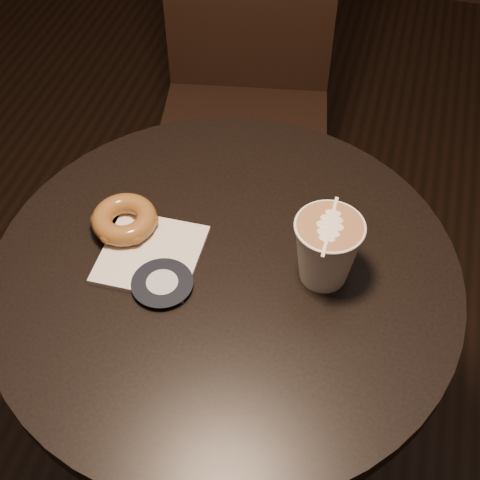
{
  "coord_description": "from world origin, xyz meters",
  "views": [
    {
      "loc": [
        0.18,
        -0.58,
        1.53
      ],
      "look_at": [
        0.01,
        0.03,
        0.79
      ],
      "focal_mm": 50.0,
      "sensor_mm": 36.0,
      "label": 1
    }
  ],
  "objects_px": {
    "cafe_table": "(227,340)",
    "latte_cup": "(326,251)",
    "pastry_bag": "(151,254)",
    "chair": "(246,73)",
    "doughnut": "(124,219)"
  },
  "relations": [
    {
      "from": "cafe_table",
      "to": "latte_cup",
      "type": "relative_size",
      "value": 6.89
    },
    {
      "from": "pastry_bag",
      "to": "cafe_table",
      "type": "bearing_deg",
      "value": 2.1
    },
    {
      "from": "cafe_table",
      "to": "pastry_bag",
      "type": "bearing_deg",
      "value": -176.96
    },
    {
      "from": "pastry_bag",
      "to": "doughnut",
      "type": "xyz_separation_m",
      "value": [
        -0.06,
        0.04,
        0.02
      ]
    },
    {
      "from": "cafe_table",
      "to": "chair",
      "type": "bearing_deg",
      "value": 102.14
    },
    {
      "from": "cafe_table",
      "to": "latte_cup",
      "type": "xyz_separation_m",
      "value": [
        0.14,
        0.03,
        0.25
      ]
    },
    {
      "from": "cafe_table",
      "to": "pastry_bag",
      "type": "height_order",
      "value": "pastry_bag"
    },
    {
      "from": "cafe_table",
      "to": "latte_cup",
      "type": "distance_m",
      "value": 0.29
    },
    {
      "from": "doughnut",
      "to": "cafe_table",
      "type": "bearing_deg",
      "value": -11.2
    },
    {
      "from": "chair",
      "to": "pastry_bag",
      "type": "relative_size",
      "value": 7.08
    },
    {
      "from": "chair",
      "to": "pastry_bag",
      "type": "height_order",
      "value": "chair"
    },
    {
      "from": "pastry_bag",
      "to": "doughnut",
      "type": "relative_size",
      "value": 1.44
    },
    {
      "from": "doughnut",
      "to": "latte_cup",
      "type": "distance_m",
      "value": 0.31
    },
    {
      "from": "chair",
      "to": "latte_cup",
      "type": "distance_m",
      "value": 0.79
    },
    {
      "from": "latte_cup",
      "to": "chair",
      "type": "bearing_deg",
      "value": 113.1
    }
  ]
}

